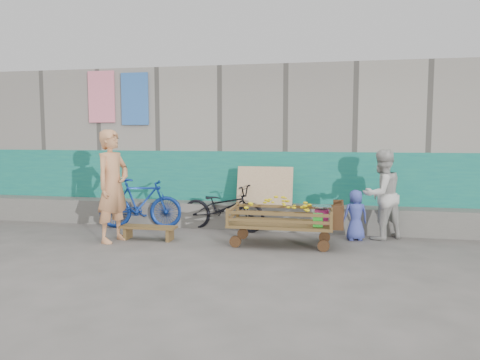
% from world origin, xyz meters
% --- Properties ---
extents(ground, '(80.00, 80.00, 0.00)m').
position_xyz_m(ground, '(0.00, 0.00, 0.00)').
color(ground, '#514F4B').
rests_on(ground, ground).
extents(building_wall, '(12.00, 3.50, 3.00)m').
position_xyz_m(building_wall, '(-0.00, 4.05, 1.47)').
color(building_wall, gray).
rests_on(building_wall, ground).
extents(banana_cart, '(1.74, 0.80, 0.74)m').
position_xyz_m(banana_cart, '(0.69, 1.15, 0.50)').
color(banana_cart, brown).
rests_on(banana_cart, ground).
extents(bench, '(0.91, 0.27, 0.23)m').
position_xyz_m(bench, '(-1.44, 1.07, 0.17)').
color(bench, brown).
rests_on(bench, ground).
extents(vendor_man, '(0.59, 0.75, 1.80)m').
position_xyz_m(vendor_man, '(-1.94, 0.85, 0.90)').
color(vendor_man, tan).
rests_on(vendor_man, ground).
extents(woman, '(0.91, 0.87, 1.47)m').
position_xyz_m(woman, '(2.28, 1.91, 0.74)').
color(woman, beige).
rests_on(woman, ground).
extents(child, '(0.46, 0.37, 0.83)m').
position_xyz_m(child, '(1.87, 1.73, 0.41)').
color(child, '#3C49A2').
rests_on(child, ground).
extents(bicycle_dark, '(1.64, 0.81, 0.83)m').
position_xyz_m(bicycle_dark, '(-0.42, 2.05, 0.41)').
color(bicycle_dark, black).
rests_on(bicycle_dark, ground).
extents(bicycle_blue, '(1.58, 0.74, 0.91)m').
position_xyz_m(bicycle_blue, '(-1.96, 1.95, 0.46)').
color(bicycle_blue, navy).
rests_on(bicycle_blue, ground).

